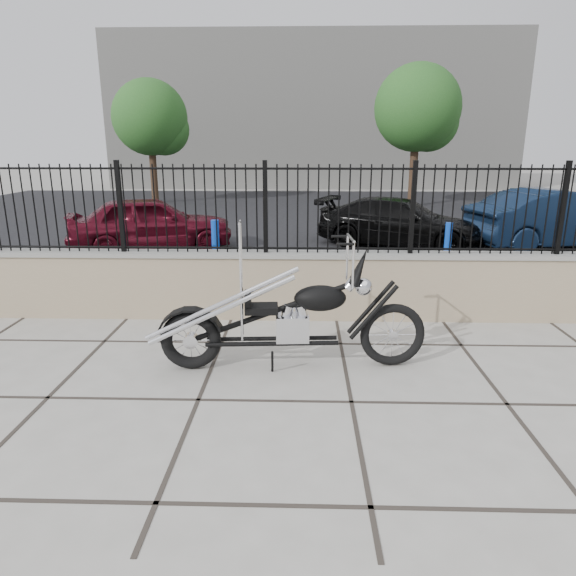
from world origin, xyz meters
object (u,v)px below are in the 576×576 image
Objects in this scene: chopper_motorcycle at (287,296)px; car_black at (400,222)px; car_blue at (557,219)px; car_red at (151,223)px.

chopper_motorcycle is 0.71× the size of car_black.
chopper_motorcycle is 0.66× the size of car_blue.
car_blue is (6.17, 6.95, -0.14)m from chopper_motorcycle.
chopper_motorcycle is 0.75× the size of car_red.
car_blue is at bearing -105.75° from car_red.
car_blue reaches higher than car_red.
car_red is 9.55m from car_blue.
car_black is at bearing 66.81° from chopper_motorcycle.
car_black is at bearing -102.32° from car_red.
car_red is 0.88× the size of car_blue.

